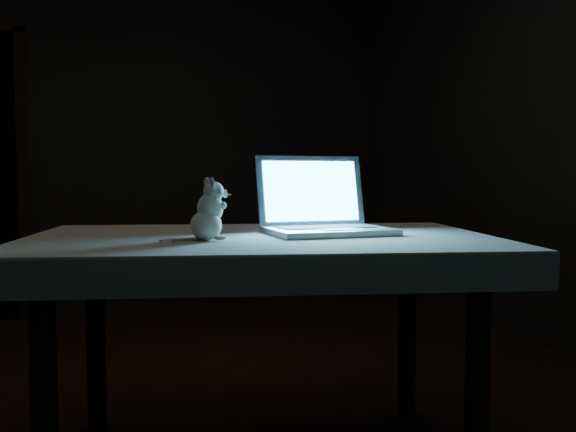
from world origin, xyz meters
name	(u,v)px	position (x,y,z in m)	size (l,w,h in m)	color
floor	(203,426)	(0.00, 0.00, 0.00)	(5.00, 5.00, 0.00)	black
back_wall	(109,141)	(0.00, 2.50, 1.30)	(4.50, 0.04, 2.60)	black
table	(261,351)	(0.10, -0.40, 0.41)	(1.53, 0.98, 0.82)	black
tablecloth	(254,253)	(0.06, -0.45, 0.77)	(1.64, 1.09, 0.11)	#C1B4A3
laptop	(329,194)	(0.35, -0.45, 0.98)	(0.44, 0.38, 0.30)	#B6B6BB
plush_mouse	(206,209)	(-0.13, -0.49, 0.93)	(0.15, 0.15, 0.21)	silver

